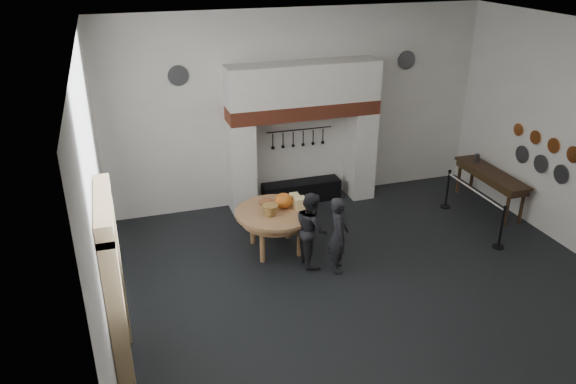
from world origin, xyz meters
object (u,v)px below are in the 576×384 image
object	(u,v)px
barrier_post_near	(501,228)
barrier_post_far	(447,190)
visitor_near	(338,235)
visitor_far	(311,229)
side_table	(491,173)
work_table	(275,212)
iron_range	(301,191)

from	to	relation	value
barrier_post_near	barrier_post_far	world-z (taller)	same
visitor_near	visitor_far	bearing A→B (deg)	59.90
visitor_far	side_table	distance (m)	4.98
visitor_far	side_table	world-z (taller)	visitor_far
work_table	side_table	xyz separation A→B (m)	(5.36, 0.38, 0.03)
side_table	barrier_post_near	bearing A→B (deg)	-118.66
iron_range	work_table	world-z (taller)	work_table
visitor_far	barrier_post_far	xyz separation A→B (m)	(3.91, 1.36, -0.30)
work_table	barrier_post_far	size ratio (longest dim) A/B	1.81
work_table	visitor_near	size ratio (longest dim) A/B	1.06
iron_range	side_table	size ratio (longest dim) A/B	0.86
visitor_near	barrier_post_far	world-z (taller)	visitor_near
visitor_far	barrier_post_near	size ratio (longest dim) A/B	1.67
barrier_post_far	barrier_post_near	bearing A→B (deg)	-90.00
visitor_near	barrier_post_near	world-z (taller)	visitor_near
barrier_post_near	barrier_post_far	size ratio (longest dim) A/B	1.00
visitor_far	side_table	bearing A→B (deg)	-75.99
visitor_near	iron_range	bearing A→B (deg)	8.51
iron_range	visitor_far	world-z (taller)	visitor_far
work_table	barrier_post_near	world-z (taller)	barrier_post_near
visitor_near	barrier_post_near	bearing A→B (deg)	-78.95
work_table	barrier_post_near	bearing A→B (deg)	-16.93
work_table	side_table	distance (m)	5.37
work_table	visitor_far	size ratio (longest dim) A/B	1.08
iron_range	side_table	bearing A→B (deg)	-22.02
visitor_far	barrier_post_far	distance (m)	4.15
iron_range	visitor_far	bearing A→B (deg)	-105.30
work_table	iron_range	bearing A→B (deg)	58.34
work_table	barrier_post_near	distance (m)	4.63
visitor_far	barrier_post_far	world-z (taller)	visitor_far
iron_range	barrier_post_near	distance (m)	4.63
side_table	barrier_post_far	size ratio (longest dim) A/B	2.44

